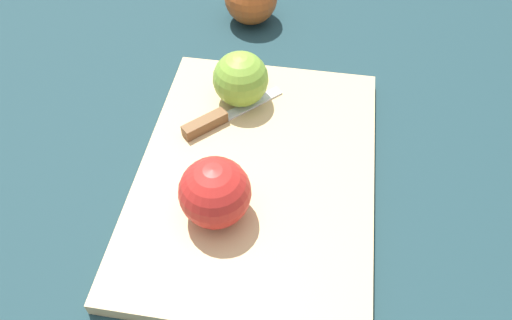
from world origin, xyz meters
TOP-DOWN VIEW (x-y plane):
  - ground_plane at (0.00, 0.00)m, footprint 4.00×4.00m
  - cutting_board at (0.00, 0.00)m, footprint 0.41×0.31m
  - apple_half_left at (-0.07, 0.04)m, footprint 0.08×0.08m
  - apple_half_right at (0.12, 0.03)m, footprint 0.07×0.07m
  - knife at (0.07, 0.06)m, footprint 0.11×0.13m

SIDE VIEW (x-z plane):
  - ground_plane at x=0.00m, z-range 0.00..0.00m
  - cutting_board at x=0.00m, z-range 0.00..0.02m
  - knife at x=0.07m, z-range 0.02..0.03m
  - apple_half_right at x=0.12m, z-range 0.02..0.09m
  - apple_half_left at x=-0.07m, z-range 0.02..0.10m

